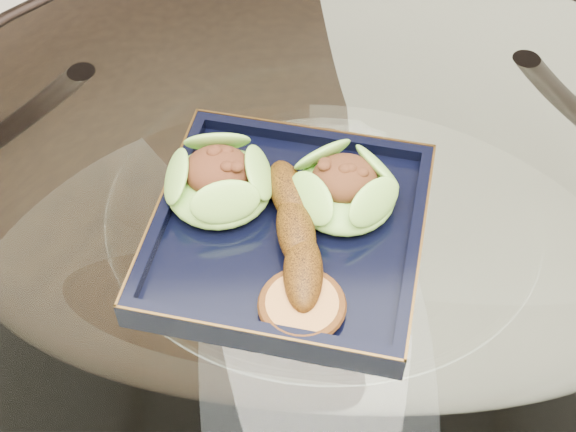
{
  "coord_description": "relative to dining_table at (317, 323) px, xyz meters",
  "views": [
    {
      "loc": [
        -0.06,
        -0.5,
        1.42
      ],
      "look_at": [
        -0.03,
        -0.0,
        0.8
      ],
      "focal_mm": 50.0,
      "sensor_mm": 36.0,
      "label": 1
    }
  ],
  "objects": [
    {
      "name": "crumb_patty",
      "position": [
        -0.03,
        -0.1,
        0.19
      ],
      "size": [
        0.07,
        0.07,
        0.01
      ],
      "primitive_type": "cylinder",
      "rotation": [
        0.0,
        0.0,
        -0.02
      ],
      "color": "#BE833F",
      "rests_on": "navy_plate"
    },
    {
      "name": "lettuce_wrap_left",
      "position": [
        -0.1,
        0.05,
        0.2
      ],
      "size": [
        0.14,
        0.14,
        0.04
      ],
      "primitive_type": "ellipsoid",
      "rotation": [
        0.0,
        0.0,
        -0.33
      ],
      "color": "#67A630",
      "rests_on": "navy_plate"
    },
    {
      "name": "lettuce_wrap_right",
      "position": [
        0.02,
        0.03,
        0.2
      ],
      "size": [
        0.12,
        0.12,
        0.04
      ],
      "primitive_type": "ellipsoid",
      "rotation": [
        0.0,
        0.0,
        0.17
      ],
      "color": "#6DAC32",
      "rests_on": "navy_plate"
    },
    {
      "name": "roasted_plantain",
      "position": [
        -0.03,
        -0.02,
        0.2
      ],
      "size": [
        0.05,
        0.18,
        0.03
      ],
      "primitive_type": "ellipsoid",
      "rotation": [
        0.0,
        0.0,
        1.66
      ],
      "color": "#5E3409",
      "rests_on": "navy_plate"
    },
    {
      "name": "navy_plate",
      "position": [
        -0.03,
        -0.0,
        0.17
      ],
      "size": [
        0.33,
        0.33,
        0.02
      ],
      "primitive_type": "cube",
      "rotation": [
        0.0,
        0.0,
        -0.26
      ],
      "color": "black",
      "rests_on": "dining_table"
    },
    {
      "name": "dining_chair",
      "position": [
        -0.18,
        0.48,
        -0.04
      ],
      "size": [
        0.45,
        0.45,
        0.99
      ],
      "rotation": [
        0.0,
        0.0,
        0.05
      ],
      "color": "#321D10",
      "rests_on": "ground"
    },
    {
      "name": "dining_table",
      "position": [
        0.0,
        0.0,
        0.0
      ],
      "size": [
        1.13,
        1.13,
        0.77
      ],
      "color": "white",
      "rests_on": "ground"
    }
  ]
}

